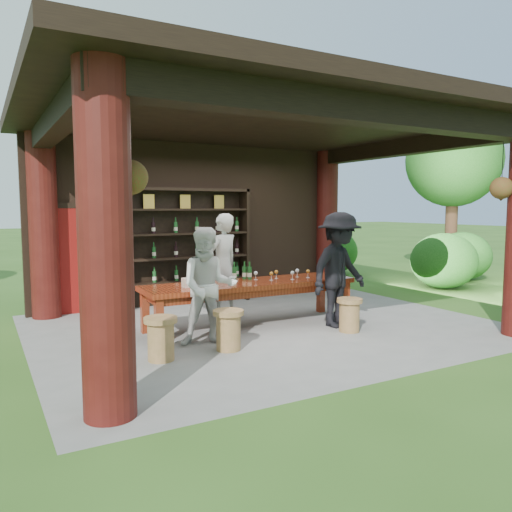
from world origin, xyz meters
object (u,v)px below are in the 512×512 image
wine_shelf (187,247)px  guest_woman (208,287)px  stool_near_left (228,329)px  napkin_basket (191,282)px  stool_far_left (161,337)px  guest_man (339,270)px  host (223,266)px  tasting_table (251,288)px  stool_near_right (349,314)px

wine_shelf → guest_woman: bearing=-105.7°
stool_near_left → napkin_basket: size_ratio=2.18×
stool_far_left → guest_man: guest_man is taller
host → tasting_table: bearing=77.7°
wine_shelf → host: wine_shelf is taller
stool_far_left → tasting_table: bearing=29.8°
napkin_basket → tasting_table: bearing=1.4°
tasting_table → stool_near_right: (1.19, -1.12, -0.35)m
stool_near_right → host: 2.44m
tasting_table → stool_near_left: size_ratio=6.45×
guest_man → stool_near_right: bearing=-115.4°
stool_near_right → guest_man: guest_man is taller
stool_near_left → napkin_basket: napkin_basket is taller
guest_man → wine_shelf: bearing=102.9°
stool_near_left → napkin_basket: 1.21m
wine_shelf → stool_near_right: (1.44, -3.40, -0.91)m
tasting_table → stool_near_right: 1.67m
stool_near_right → wine_shelf: bearing=112.9°
stool_near_left → host: size_ratio=0.30×
wine_shelf → stool_far_left: (-1.69, -3.39, -0.89)m
napkin_basket → guest_man: bearing=-16.9°
stool_far_left → napkin_basket: 1.47m
tasting_table → host: host is taller
stool_near_right → napkin_basket: napkin_basket is taller
stool_near_right → stool_far_left: stool_far_left is taller
host → guest_woman: bearing=37.3°
tasting_table → host: 0.89m
wine_shelf → guest_woman: size_ratio=1.58×
guest_man → host: bearing=118.0°
stool_near_right → guest_man: (0.08, 0.38, 0.67)m
guest_woman → guest_man: bearing=20.1°
stool_far_left → napkin_basket: napkin_basket is taller
host → napkin_basket: (-0.95, -0.85, -0.12)m
host → napkin_basket: host is taller
tasting_table → napkin_basket: napkin_basket is taller
stool_near_left → guest_woman: (-0.13, 0.37, 0.55)m
stool_near_left → napkin_basket: bearing=96.1°
stool_far_left → stool_near_left: bearing=-0.3°
stool_near_right → stool_far_left: (-3.13, 0.01, 0.02)m
napkin_basket → stool_near_right: bearing=-25.7°
host → guest_man: 2.10m
wine_shelf → stool_near_left: wine_shelf is taller
stool_far_left → guest_woman: guest_woman is taller
wine_shelf → stool_far_left: size_ratio=4.71×
stool_near_right → napkin_basket: 2.57m
guest_man → napkin_basket: size_ratio=7.35×
stool_near_right → host: host is taller
guest_woman → stool_far_left: bearing=-136.1°
wine_shelf → stool_far_left: wine_shelf is taller
stool_far_left → host: size_ratio=0.31×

